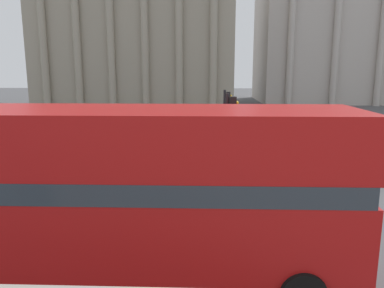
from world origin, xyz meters
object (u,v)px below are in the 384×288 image
pedestrian_yellow (274,117)px  pedestrian_blue (239,154)px  plaza_building_left (136,37)px  car_black (363,162)px  traffic_light_near (229,139)px  double_decker_bus (106,188)px  car_maroon (221,129)px  pedestrian_white (290,113)px  traffic_light_mid (226,117)px  plaza_building_right (358,34)px

pedestrian_yellow → pedestrian_blue: bearing=123.4°
plaza_building_left → car_black: plaza_building_left is taller
plaza_building_left → traffic_light_near: bearing=-75.8°
double_decker_bus → pedestrian_yellow: bearing=72.0°
traffic_light_near → plaza_building_left: bearing=104.2°
car_maroon → pedestrian_white: bearing=107.8°
plaza_building_left → traffic_light_mid: bearing=-72.8°
car_black → plaza_building_right: bearing=23.9°
double_decker_bus → traffic_light_near: (3.01, 3.75, 0.45)m
plaza_building_left → car_black: size_ratio=6.36×
pedestrian_blue → pedestrian_white: bearing=-112.9°
double_decker_bus → car_black: size_ratio=2.68×
pedestrian_blue → plaza_building_left: bearing=-75.7°
traffic_light_near → car_maroon: bearing=88.4°
plaza_building_right → pedestrian_white: size_ratio=17.60×
car_black → car_maroon: (-6.13, 9.56, 0.00)m
car_maroon → pedestrian_white: pedestrian_white is taller
double_decker_bus → car_black: (9.55, 8.98, -1.55)m
traffic_light_mid → pedestrian_blue: bearing=-69.0°
car_black → pedestrian_blue: 5.72m
traffic_light_mid → pedestrian_yellow: size_ratio=2.30×
pedestrian_blue → plaza_building_right: bearing=-119.8°
plaza_building_right → pedestrian_white: (-15.86, -26.69, -9.25)m
traffic_light_near → pedestrian_white: size_ratio=2.38×
plaza_building_right → traffic_light_near: (-22.79, -48.91, -7.57)m
plaza_building_right → traffic_light_near: 54.49m
traffic_light_near → car_maroon: (0.40, 14.80, -2.00)m
double_decker_bus → traffic_light_mid: bearing=73.5°
plaza_building_right → car_maroon: 41.91m
plaza_building_left → plaza_building_right: size_ratio=0.87×
plaza_building_left → car_black: 40.13m
plaza_building_right → traffic_light_mid: bearing=-118.1°
double_decker_bus → traffic_light_near: size_ratio=2.71×
plaza_building_left → plaza_building_right: (33.04, 8.27, 0.93)m
plaza_building_left → pedestrian_white: size_ratio=15.29×
traffic_light_near → car_maroon: 14.94m
double_decker_bus → car_maroon: 18.92m
traffic_light_near → traffic_light_mid: (0.26, 6.77, -0.14)m
plaza_building_left → traffic_light_mid: size_ratio=6.82×
double_decker_bus → pedestrian_yellow: size_ratio=6.60×
traffic_light_mid → car_maroon: bearing=89.0°
plaza_building_right → pedestrian_blue: plaza_building_right is taller
plaza_building_right → pedestrian_white: 32.40m
car_black → pedestrian_white: size_ratio=2.40×
plaza_building_left → traffic_light_mid: (10.51, -33.88, -6.78)m
traffic_light_mid → pedestrian_white: (6.67, 15.45, -1.55)m
traffic_light_near → pedestrian_yellow: traffic_light_near is taller
plaza_building_right → traffic_light_mid: size_ratio=7.85×
traffic_light_near → pedestrian_blue: traffic_light_near is taller
traffic_light_near → pedestrian_blue: size_ratio=2.35×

